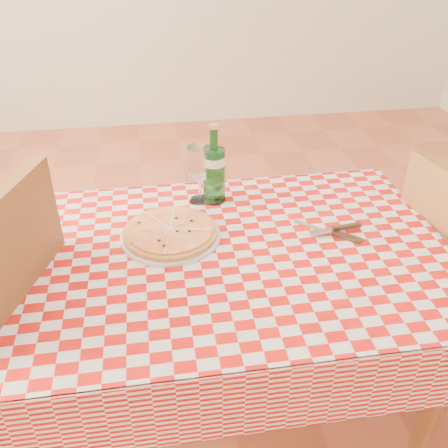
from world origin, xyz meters
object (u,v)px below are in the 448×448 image
object	(u,v)px
water_bottle	(214,164)
wine_glass	(199,175)
pizza_plate	(170,232)
dining_table	(233,277)

from	to	relation	value
water_bottle	wine_glass	bearing A→B (deg)	171.70
pizza_plate	water_bottle	size ratio (longest dim) A/B	1.11
dining_table	water_bottle	bearing A→B (deg)	92.75
water_bottle	dining_table	bearing A→B (deg)	-87.25
dining_table	pizza_plate	size ratio (longest dim) A/B	3.89
water_bottle	wine_glass	distance (m)	0.06
dining_table	wine_glass	distance (m)	0.38
dining_table	wine_glass	world-z (taller)	wine_glass
pizza_plate	water_bottle	world-z (taller)	water_bottle
wine_glass	pizza_plate	bearing A→B (deg)	-118.87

